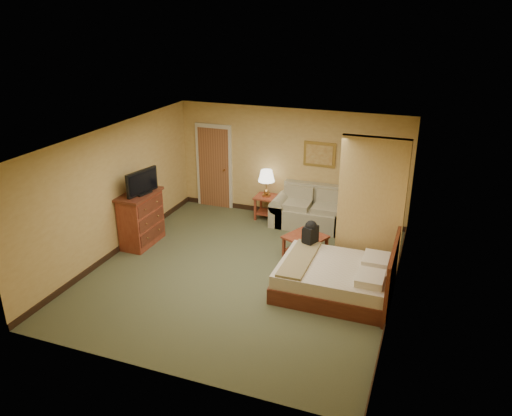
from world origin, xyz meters
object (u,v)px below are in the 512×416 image
at_px(loveseat, 313,214).
at_px(dresser, 141,219).
at_px(bed, 338,278).
at_px(coffee_table, 305,242).

bearing_deg(loveseat, dresser, -145.75).
bearing_deg(dresser, bed, -7.01).
xyz_separation_m(dresser, bed, (4.30, -0.53, -0.28)).
bearing_deg(dresser, loveseat, 34.25).
relative_size(loveseat, bed, 0.94).
distance_m(loveseat, dresser, 3.83).
distance_m(loveseat, bed, 2.91).
distance_m(dresser, bed, 4.34).
bearing_deg(coffee_table, bed, -51.68).
height_order(loveseat, dresser, dresser).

